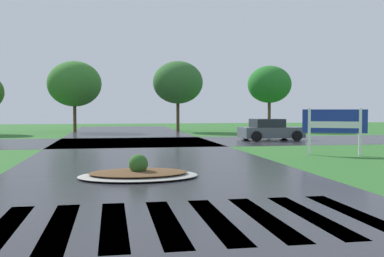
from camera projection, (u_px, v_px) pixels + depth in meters
The scene contains 7 objects.
asphalt_roadway at pixel (160, 177), 13.20m from camera, with size 9.40×80.00×0.01m, color #2B2B30.
asphalt_cross_road at pixel (135, 142), 27.37m from camera, with size 90.00×8.46×0.01m, color #2B2B30.
crosswalk_stripes at pixel (191, 220), 8.08m from camera, with size 6.75×3.46×0.01m.
estate_billboard at pixel (334, 124), 19.43m from camera, with size 2.46×1.20×2.02m.
median_island at pixel (138, 173), 13.15m from camera, with size 3.47×2.38×0.68m.
car_white_sedan at pixel (270, 130), 29.07m from camera, with size 4.00×2.28×1.37m.
background_treeline at pixel (114, 85), 39.32m from camera, with size 35.85×6.44×6.22m.
Camera 1 is at (-1.38, -3.08, 1.98)m, focal length 42.57 mm.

